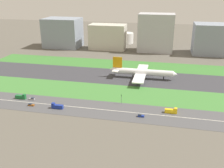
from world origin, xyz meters
TOP-DOWN VIEW (x-y plane):
  - ground_plane at (0.00, 0.00)m, footprint 800.00×800.00m
  - runway at (0.00, 0.00)m, footprint 280.00×46.00m
  - grass_median_north at (0.00, 41.00)m, footprint 280.00×36.00m
  - grass_median_south at (0.00, -41.00)m, footprint 280.00×36.00m
  - highway at (0.00, -73.00)m, footprint 280.00×28.00m
  - highway_centerline at (0.00, -73.00)m, footprint 266.00×0.50m
  - airliner at (35.96, 0.00)m, footprint 65.00×56.00m
  - truck_0 at (64.13, -68.00)m, footprint 8.40×2.50m
  - car_0 at (43.88, -78.00)m, footprint 4.40×1.80m
  - truck_1 at (-51.49, -68.00)m, footprint 8.40×2.50m
  - car_2 at (-42.06, -68.00)m, footprint 4.40×1.80m
  - truck_2 at (-16.75, -78.00)m, footprint 8.40×2.50m
  - car_3 at (-37.47, -78.00)m, footprint 4.40×1.80m
  - traffic_light at (27.28, -60.01)m, footprint 0.36×0.50m
  - terminal_building at (-90.00, 114.00)m, footprint 50.38×38.19m
  - hangar_building at (-23.25, 114.00)m, footprint 49.94×26.56m
  - office_tower at (42.81, 114.00)m, footprint 46.57×29.13m
  - cargo_warehouse at (118.16, 114.00)m, footprint 53.98×36.59m
  - fuel_tank_west at (-4.36, 159.00)m, footprint 22.65×22.65m

SIDE VIEW (x-z plane):
  - ground_plane at x=0.00m, z-range 0.00..0.00m
  - runway at x=0.00m, z-range 0.00..0.10m
  - grass_median_north at x=0.00m, z-range 0.00..0.10m
  - grass_median_south at x=0.00m, z-range 0.00..0.10m
  - highway at x=0.00m, z-range 0.00..0.10m
  - highway_centerline at x=0.00m, z-range 0.10..0.11m
  - car_0 at x=43.88m, z-range -0.08..1.92m
  - car_2 at x=-42.06m, z-range -0.08..1.92m
  - car_3 at x=-37.47m, z-range -0.08..1.92m
  - truck_0 at x=64.13m, z-range -0.33..3.67m
  - truck_1 at x=-51.49m, z-range -0.33..3.67m
  - truck_2 at x=-16.75m, z-range -0.33..3.67m
  - traffic_light at x=27.28m, z-range 0.69..7.89m
  - airliner at x=35.96m, z-range -3.62..16.08m
  - fuel_tank_west at x=-4.36m, z-range 0.00..15.98m
  - hangar_building at x=-23.25m, z-range 0.00..34.24m
  - cargo_warehouse at x=118.16m, z-range 0.00..38.98m
  - terminal_building at x=-90.00m, z-range 0.00..41.04m
  - office_tower at x=42.81m, z-range 0.00..50.06m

